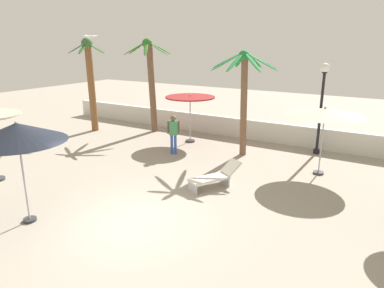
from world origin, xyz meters
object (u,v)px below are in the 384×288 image
object	(u,v)px
patio_umbrella_4	(325,112)
palm_tree_1	(244,87)
patio_umbrella_3	(190,100)
lounge_chair_0	(215,176)
patio_umbrella_2	(17,133)
seagull_1	(89,36)
lamp_post_1	(322,97)
palm_tree_0	(151,75)
palm_tree_2	(90,75)
guest_0	(173,131)

from	to	relation	value
patio_umbrella_4	palm_tree_1	bearing A→B (deg)	168.63
patio_umbrella_3	lounge_chair_0	size ratio (longest dim) A/B	1.26
lounge_chair_0	patio_umbrella_2	bearing A→B (deg)	-124.49
patio_umbrella_3	seagull_1	world-z (taller)	seagull_1
palm_tree_1	lamp_post_1	world-z (taller)	palm_tree_1
palm_tree_1	seagull_1	xyz separation A→B (m)	(-5.23, -3.53, 2.07)
patio_umbrella_2	patio_umbrella_3	world-z (taller)	patio_umbrella_2
palm_tree_0	palm_tree_2	size ratio (longest dim) A/B	1.00
guest_0	seagull_1	xyz separation A→B (m)	(-2.62, -1.99, 3.97)
patio_umbrella_4	lamp_post_1	size ratio (longest dim) A/B	0.70
lamp_post_1	palm_tree_0	bearing A→B (deg)	-177.04
palm_tree_2	lamp_post_1	xyz separation A→B (m)	(11.77, 2.07, -0.50)
lamp_post_1	patio_umbrella_4	bearing A→B (deg)	-75.91
palm_tree_1	lamp_post_1	bearing A→B (deg)	33.06
patio_umbrella_2	seagull_1	bearing A→B (deg)	116.77
palm_tree_0	seagull_1	xyz separation A→B (m)	(0.82, -4.92, 1.93)
palm_tree_2	lounge_chair_0	world-z (taller)	palm_tree_2
patio_umbrella_4	palm_tree_2	distance (m)	12.44
patio_umbrella_2	palm_tree_2	world-z (taller)	palm_tree_2
patio_umbrella_4	lounge_chair_0	distance (m)	4.65
patio_umbrella_3	patio_umbrella_2	bearing A→B (deg)	-87.50
patio_umbrella_3	palm_tree_1	world-z (taller)	palm_tree_1
patio_umbrella_2	lounge_chair_0	world-z (taller)	patio_umbrella_2
palm_tree_2	lamp_post_1	world-z (taller)	palm_tree_2
palm_tree_1	lamp_post_1	distance (m)	3.42
palm_tree_0	patio_umbrella_2	bearing A→B (deg)	-71.21
patio_umbrella_3	patio_umbrella_4	bearing A→B (deg)	-10.94
guest_0	seagull_1	world-z (taller)	seagull_1
patio_umbrella_4	guest_0	xyz separation A→B (m)	(-6.09, -0.84, -1.30)
palm_tree_2	seagull_1	xyz separation A→B (m)	(3.71, -3.30, 1.98)
lamp_post_1	guest_0	bearing A→B (deg)	-148.14
patio_umbrella_2	palm_tree_0	distance (m)	10.66
patio_umbrella_3	palm_tree_1	bearing A→B (deg)	-10.46
guest_0	seagull_1	bearing A→B (deg)	-142.79
lamp_post_1	lounge_chair_0	bearing A→B (deg)	-110.57
palm_tree_2	lounge_chair_0	bearing A→B (deg)	-20.70
patio_umbrella_2	palm_tree_1	bearing A→B (deg)	73.23
patio_umbrella_4	palm_tree_0	distance (m)	9.79
lounge_chair_0	guest_0	xyz separation A→B (m)	(-3.30, 2.33, 0.68)
patio_umbrella_3	seagull_1	distance (m)	5.48
palm_tree_2	lamp_post_1	size ratio (longest dim) A/B	1.27
patio_umbrella_4	palm_tree_2	bearing A→B (deg)	177.79
guest_0	palm_tree_2	bearing A→B (deg)	168.27
patio_umbrella_4	lounge_chair_0	size ratio (longest dim) A/B	1.47
lamp_post_1	seagull_1	xyz separation A→B (m)	(-8.07, -5.38, 2.48)
patio_umbrella_2	palm_tree_1	xyz separation A→B (m)	(2.62, 8.69, 0.41)
patio_umbrella_2	patio_umbrella_4	distance (m)	10.06
patio_umbrella_3	palm_tree_2	xyz separation A→B (m)	(-5.91, -0.78, 0.94)
patio_umbrella_4	palm_tree_2	xyz separation A→B (m)	(-12.41, 0.48, 0.69)
lounge_chair_0	seagull_1	distance (m)	7.54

